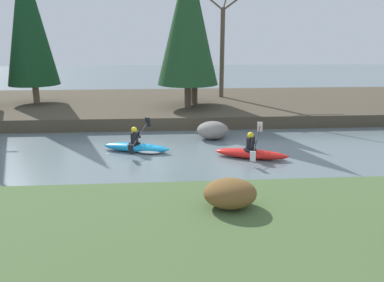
{
  "coord_description": "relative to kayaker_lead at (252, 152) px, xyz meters",
  "views": [
    {
      "loc": [
        -0.37,
        -13.43,
        4.43
      ],
      "look_at": [
        0.61,
        0.27,
        0.55
      ],
      "focal_mm": 35.0,
      "sensor_mm": 36.0,
      "label": 1
    }
  ],
  "objects": [
    {
      "name": "boulder_midstream",
      "position": [
        -1.12,
        2.8,
        0.17
      ],
      "size": [
        1.4,
        1.1,
        0.79
      ],
      "color": "gray",
      "rests_on": "ground"
    },
    {
      "name": "conifer_tree_mid_left",
      "position": [
        -1.96,
        7.16,
        4.86
      ],
      "size": [
        3.26,
        3.26,
        7.67
      ],
      "color": "brown",
      "rests_on": "riverbank_far"
    },
    {
      "name": "kayaker_lead",
      "position": [
        0.0,
        0.0,
        0.0
      ],
      "size": [
        2.74,
        2.0,
        1.2
      ],
      "rotation": [
        0.0,
        0.0,
        -0.36
      ],
      "color": "red",
      "rests_on": "ground"
    },
    {
      "name": "shrub_clump_nearest",
      "position": [
        -1.75,
        -5.32,
        0.74
      ],
      "size": [
        1.22,
        1.02,
        0.66
      ],
      "color": "brown",
      "rests_on": "riverbank_near"
    },
    {
      "name": "conifer_tree_centre",
      "position": [
        -1.51,
        8.34,
        4.38
      ],
      "size": [
        2.57,
        2.57,
        6.82
      ],
      "color": "brown",
      "rests_on": "riverbank_far"
    },
    {
      "name": "ground_plane",
      "position": [
        -2.81,
        0.31,
        -0.22
      ],
      "size": [
        90.0,
        90.0,
        0.0
      ],
      "primitive_type": "plane",
      "color": "slate"
    },
    {
      "name": "riverbank_near",
      "position": [
        -2.81,
        -6.38,
        0.09
      ],
      "size": [
        44.0,
        5.34,
        0.63
      ],
      "color": "#4C6638",
      "rests_on": "ground"
    },
    {
      "name": "conifer_tree_left",
      "position": [
        -10.71,
        9.18,
        5.09
      ],
      "size": [
        2.86,
        2.86,
        8.32
      ],
      "color": "#7A664C",
      "rests_on": "riverbank_far"
    },
    {
      "name": "bare_tree_mid_upstream",
      "position": [
        0.43,
        10.72,
        3.82
      ],
      "size": [
        3.98,
        3.94,
        7.26
      ],
      "color": "brown",
      "rests_on": "riverbank_far"
    },
    {
      "name": "kayaker_middle",
      "position": [
        -4.27,
        1.1,
        -0.02
      ],
      "size": [
        2.76,
        2.03,
        1.2
      ],
      "rotation": [
        0.0,
        0.0,
        -0.3
      ],
      "color": "#1993D6",
      "rests_on": "ground"
    },
    {
      "name": "riverbank_far",
      "position": [
        -2.81,
        9.52,
        0.09
      ],
      "size": [
        44.0,
        10.24,
        0.62
      ],
      "color": "#4C4233",
      "rests_on": "ground"
    }
  ]
}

